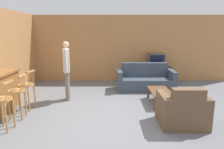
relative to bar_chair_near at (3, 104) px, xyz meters
The scene contains 12 objects.
ground_plane 2.39m from the bar_chair_near, 13.90° to the left, with size 24.00×24.00×0.00m, color slate.
wall_back 4.87m from the bar_chair_near, 61.99° to the left, with size 9.40×0.08×2.60m.
wall_left 2.26m from the bar_chair_near, 116.49° to the left, with size 0.08×8.69×2.60m.
bar_chair_near is the anchor object (origin of this frame).
bar_chair_mid 0.58m from the bar_chair_near, 89.99° to the left, with size 0.39×0.39×1.01m.
bar_chair_far 1.11m from the bar_chair_near, 90.01° to the left, with size 0.43×0.43×1.01m.
couch_far 4.42m from the bar_chair_near, 41.86° to the left, with size 1.92×0.85×0.89m.
armchair_near 3.63m from the bar_chair_near, ahead, with size 0.94×0.81×0.87m.
coffee_table 3.80m from the bar_chair_near, 23.82° to the left, with size 0.54×1.05×0.36m.
tv_unit 5.50m from the bar_chair_near, 45.76° to the left, with size 1.20×0.45×0.61m.
tv 5.50m from the bar_chair_near, 45.74° to the left, with size 0.61×0.50×0.53m.
person_by_window 2.08m from the bar_chair_near, 65.12° to the left, with size 0.23×0.52×1.69m.
Camera 1 is at (-0.12, -4.29, 1.92)m, focal length 32.00 mm.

